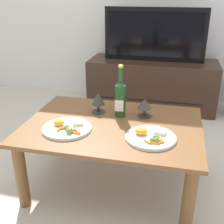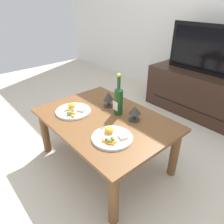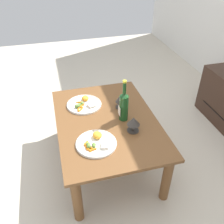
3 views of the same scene
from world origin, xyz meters
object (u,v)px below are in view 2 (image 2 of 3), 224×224
Objects in this scene: wine_bottle at (119,99)px; goblet_left at (109,97)px; tv_stand at (203,95)px; dinner_plate_right at (112,137)px; tv_screen at (213,51)px; goblet_right at (135,111)px; dinner_plate_left at (73,111)px; dining_table at (105,126)px.

goblet_left is at bearing 170.46° from wine_bottle.
tv_stand reaches higher than dinner_plate_right.
tv_stand is at bearing 79.18° from goblet_left.
tv_screen is at bearing 86.11° from wine_bottle.
tv_screen is at bearing 93.01° from goblet_right.
tv_stand is at bearing 90.00° from tv_screen.
dining_table is at bearing 28.62° from dinner_plate_left.
tv_stand is 1.31× the size of tv_screen.
dinner_plate_left is at bearing -102.80° from tv_screen.
dinner_plate_right is (0.25, -0.14, 0.09)m from dining_table.
dining_table is at bearing 151.40° from dinner_plate_right.
tv_stand is at bearing 85.68° from dining_table.
tv_screen reaches higher than dining_table.
tv_screen reaches higher than dinner_plate_right.
goblet_left is 0.32m from goblet_right.
dinner_plate_left is at bearing -151.38° from dining_table.
dining_table is 0.30m from dinner_plate_left.
wine_bottle reaches higher than goblet_left.
tv_screen is 7.68× the size of goblet_left.
goblet_left reaches higher than goblet_right.
tv_stand is 1.37m from wine_bottle.
goblet_left is 0.47× the size of dinner_plate_right.
goblet_left reaches higher than dining_table.
tv_screen is at bearing -90.00° from tv_stand.
tv_stand is 3.96× the size of wine_bottle.
dining_table is at bearing -94.32° from tv_stand.
dinner_plate_right reaches higher than dinner_plate_left.
dinner_plate_right is (0.14, -1.60, 0.21)m from tv_stand.
goblet_left is at bearing -100.82° from tv_stand.
tv_stand is 1.65m from dinner_plate_left.
wine_bottle is 0.17m from goblet_left.
dinner_plate_right is at bearing -49.61° from wine_bottle.
goblet_left is at bearing -100.84° from tv_screen.
dinner_plate_right is at bearing -84.99° from tv_stand.
goblet_right is 0.31m from dinner_plate_right.
tv_screen is (0.00, -0.00, 0.54)m from tv_stand.
wine_bottle is at bearing -9.54° from goblet_left.
dinner_plate_right is (0.07, -0.30, -0.07)m from goblet_right.
dinner_plate_left is 0.50m from dinner_plate_right.
dining_table is 0.30m from dinner_plate_right.
goblet_right is 0.42× the size of dinner_plate_right.
tv_screen reaches higher than wine_bottle.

